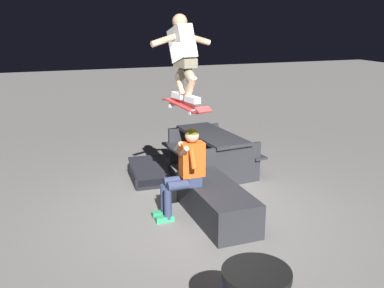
{
  "coord_description": "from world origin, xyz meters",
  "views": [
    {
      "loc": [
        -5.45,
        2.07,
        2.78
      ],
      "look_at": [
        0.03,
        0.09,
        1.08
      ],
      "focal_mm": 40.23,
      "sensor_mm": 36.0,
      "label": 1
    }
  ],
  "objects_px": {
    "person_sitting_on_ledge": "(185,168)",
    "kicker_ramp": "(152,176)",
    "picnic_table_back": "(212,146)",
    "skateboard": "(185,106)",
    "ledge_box_main": "(216,203)",
    "skater_airborne": "(183,54)"
  },
  "relations": [
    {
      "from": "ledge_box_main",
      "to": "skater_airborne",
      "type": "height_order",
      "value": "skater_airborne"
    },
    {
      "from": "person_sitting_on_ledge",
      "to": "kicker_ramp",
      "type": "relative_size",
      "value": 1.28
    },
    {
      "from": "person_sitting_on_ledge",
      "to": "kicker_ramp",
      "type": "xyz_separation_m",
      "value": [
        1.62,
        0.08,
        -0.67
      ]
    },
    {
      "from": "skateboard",
      "to": "kicker_ramp",
      "type": "xyz_separation_m",
      "value": [
        1.69,
        0.07,
        -1.59
      ]
    },
    {
      "from": "ledge_box_main",
      "to": "picnic_table_back",
      "type": "height_order",
      "value": "picnic_table_back"
    },
    {
      "from": "person_sitting_on_ledge",
      "to": "skateboard",
      "type": "bearing_deg",
      "value": 168.52
    },
    {
      "from": "skater_airborne",
      "to": "person_sitting_on_ledge",
      "type": "bearing_deg",
      "value": -51.39
    },
    {
      "from": "person_sitting_on_ledge",
      "to": "skater_airborne",
      "type": "relative_size",
      "value": 1.18
    },
    {
      "from": "ledge_box_main",
      "to": "skateboard",
      "type": "bearing_deg",
      "value": 68.08
    },
    {
      "from": "skateboard",
      "to": "picnic_table_back",
      "type": "relative_size",
      "value": 0.57
    },
    {
      "from": "kicker_ramp",
      "to": "person_sitting_on_ledge",
      "type": "bearing_deg",
      "value": -177.11
    },
    {
      "from": "person_sitting_on_ledge",
      "to": "picnic_table_back",
      "type": "bearing_deg",
      "value": -33.78
    },
    {
      "from": "ledge_box_main",
      "to": "picnic_table_back",
      "type": "relative_size",
      "value": 0.9
    },
    {
      "from": "skater_airborne",
      "to": "picnic_table_back",
      "type": "relative_size",
      "value": 0.62
    },
    {
      "from": "ledge_box_main",
      "to": "person_sitting_on_ledge",
      "type": "height_order",
      "value": "person_sitting_on_ledge"
    },
    {
      "from": "skateboard",
      "to": "picnic_table_back",
      "type": "height_order",
      "value": "skateboard"
    },
    {
      "from": "person_sitting_on_ledge",
      "to": "kicker_ramp",
      "type": "distance_m",
      "value": 1.75
    },
    {
      "from": "skateboard",
      "to": "kicker_ramp",
      "type": "height_order",
      "value": "skateboard"
    },
    {
      "from": "person_sitting_on_ledge",
      "to": "picnic_table_back",
      "type": "relative_size",
      "value": 0.72
    },
    {
      "from": "skateboard",
      "to": "skater_airborne",
      "type": "relative_size",
      "value": 0.93
    },
    {
      "from": "ledge_box_main",
      "to": "skater_airborne",
      "type": "xyz_separation_m",
      "value": [
        0.22,
        0.42,
        2.1
      ]
    },
    {
      "from": "skateboard",
      "to": "picnic_table_back",
      "type": "bearing_deg",
      "value": -32.94
    }
  ]
}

